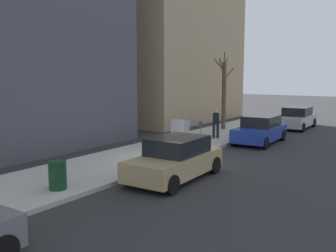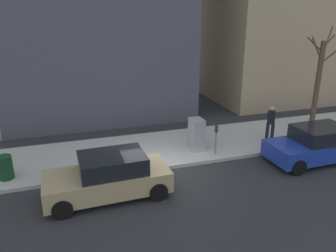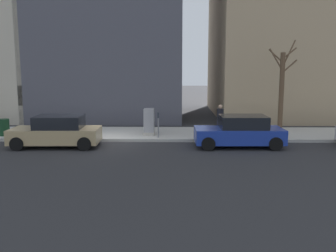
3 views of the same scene
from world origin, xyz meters
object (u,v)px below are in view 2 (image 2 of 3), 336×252
parking_meter (216,137)px  parked_car_tan (109,176)px  parked_car_blue (317,144)px  trash_bin (5,167)px  utility_box (196,135)px  bare_tree (318,80)px  pedestrian_near_meter (271,121)px

parking_meter → parked_car_tan: bearing=109.3°
parked_car_blue → trash_bin: parked_car_blue is taller
utility_box → parked_car_blue: bearing=-117.7°
utility_box → trash_bin: (-0.40, 7.82, -0.25)m
parking_meter → utility_box: 1.02m
bare_tree → pedestrian_near_meter: size_ratio=3.14×
parked_car_blue → bare_tree: (3.69, -2.95, 1.86)m
parked_car_blue → utility_box: (2.38, 4.54, 0.11)m
parking_meter → pedestrian_near_meter: (0.87, -3.32, 0.11)m
parked_car_blue → pedestrian_near_meter: (2.41, 0.67, 0.35)m
parked_car_blue → parking_meter: size_ratio=3.14×
bare_tree → trash_bin: (-1.71, 15.31, -2.00)m
trash_bin → bare_tree: bearing=-83.6°
parked_car_blue → trash_bin: (1.98, 12.36, -0.14)m
bare_tree → parking_meter: bearing=107.3°
utility_box → trash_bin: utility_box is taller
parked_car_blue → bare_tree: size_ratio=0.81×
parked_car_tan → parking_meter: 5.12m
parked_car_blue → parked_car_tan: 8.82m
pedestrian_near_meter → parked_car_tan: bearing=-118.9°
utility_box → bare_tree: size_ratio=0.27×
utility_box → pedestrian_near_meter: bearing=-89.7°
utility_box → parking_meter: bearing=-147.4°
parked_car_blue → trash_bin: size_ratio=4.71×
parked_car_tan → parking_meter: parked_car_tan is taller
parking_meter → bare_tree: bearing=-72.7°
bare_tree → trash_bin: 15.53m
trash_bin → pedestrian_near_meter: (0.42, -11.69, 0.49)m
utility_box → bare_tree: (1.31, -7.49, 1.75)m
parking_meter → utility_box: size_ratio=0.94×
parked_car_tan → pedestrian_near_meter: size_ratio=2.56×
pedestrian_near_meter → parked_car_blue: bearing=-30.8°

